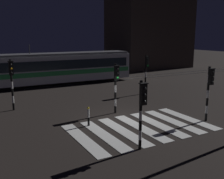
{
  "coord_description": "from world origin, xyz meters",
  "views": [
    {
      "loc": [
        -8.17,
        -13.6,
        5.12
      ],
      "look_at": [
        0.37,
        2.28,
        1.4
      ],
      "focal_mm": 43.15,
      "sensor_mm": 36.0,
      "label": 1
    }
  ],
  "objects_px": {
    "traffic_light_corner_far_right": "(146,68)",
    "traffic_light_corner_near_right": "(210,86)",
    "bollard_island_edge": "(89,116)",
    "traffic_light_kerb_mid_left": "(142,105)",
    "traffic_light_median_centre": "(116,81)",
    "tram": "(55,68)",
    "traffic_light_corner_far_left": "(11,77)"
  },
  "relations": [
    {
      "from": "traffic_light_corner_near_right",
      "to": "tram",
      "type": "height_order",
      "value": "tram"
    },
    {
      "from": "traffic_light_kerb_mid_left",
      "to": "traffic_light_median_centre",
      "type": "relative_size",
      "value": 0.97
    },
    {
      "from": "traffic_light_corner_far_right",
      "to": "bollard_island_edge",
      "type": "relative_size",
      "value": 3.03
    },
    {
      "from": "traffic_light_median_centre",
      "to": "traffic_light_corner_far_left",
      "type": "xyz_separation_m",
      "value": [
        -5.83,
        3.89,
        0.14
      ]
    },
    {
      "from": "traffic_light_corner_far_left",
      "to": "traffic_light_median_centre",
      "type": "bearing_deg",
      "value": -33.75
    },
    {
      "from": "bollard_island_edge",
      "to": "tram",
      "type": "bearing_deg",
      "value": 81.16
    },
    {
      "from": "traffic_light_corner_far_right",
      "to": "traffic_light_corner_near_right",
      "type": "bearing_deg",
      "value": -98.41
    },
    {
      "from": "traffic_light_corner_far_right",
      "to": "traffic_light_median_centre",
      "type": "bearing_deg",
      "value": -142.71
    },
    {
      "from": "traffic_light_corner_far_left",
      "to": "tram",
      "type": "distance_m",
      "value": 9.62
    },
    {
      "from": "traffic_light_corner_near_right",
      "to": "tram",
      "type": "xyz_separation_m",
      "value": [
        -4.52,
        15.93,
        -0.42
      ]
    },
    {
      "from": "bollard_island_edge",
      "to": "traffic_light_corner_far_right",
      "type": "bearing_deg",
      "value": 34.83
    },
    {
      "from": "traffic_light_median_centre",
      "to": "traffic_light_kerb_mid_left",
      "type": "bearing_deg",
      "value": -107.97
    },
    {
      "from": "traffic_light_corner_near_right",
      "to": "traffic_light_corner_far_left",
      "type": "bearing_deg",
      "value": 141.1
    },
    {
      "from": "traffic_light_corner_near_right",
      "to": "traffic_light_median_centre",
      "type": "height_order",
      "value": "traffic_light_corner_near_right"
    },
    {
      "from": "traffic_light_corner_far_right",
      "to": "traffic_light_kerb_mid_left",
      "type": "xyz_separation_m",
      "value": [
        -6.99,
        -9.51,
        -0.13
      ]
    },
    {
      "from": "traffic_light_kerb_mid_left",
      "to": "tram",
      "type": "bearing_deg",
      "value": 85.76
    },
    {
      "from": "traffic_light_median_centre",
      "to": "traffic_light_corner_near_right",
      "type": "bearing_deg",
      "value": -45.25
    },
    {
      "from": "traffic_light_median_centre",
      "to": "traffic_light_corner_far_left",
      "type": "height_order",
      "value": "traffic_light_corner_far_left"
    },
    {
      "from": "traffic_light_corner_near_right",
      "to": "traffic_light_kerb_mid_left",
      "type": "distance_m",
      "value": 6.01
    },
    {
      "from": "traffic_light_corner_far_right",
      "to": "tram",
      "type": "xyz_separation_m",
      "value": [
        -5.7,
        7.94,
        -0.47
      ]
    },
    {
      "from": "traffic_light_corner_far_right",
      "to": "tram",
      "type": "height_order",
      "value": "tram"
    },
    {
      "from": "traffic_light_kerb_mid_left",
      "to": "tram",
      "type": "distance_m",
      "value": 17.5
    },
    {
      "from": "traffic_light_corner_far_right",
      "to": "bollard_island_edge",
      "type": "distance_m",
      "value": 9.61
    },
    {
      "from": "traffic_light_corner_near_right",
      "to": "traffic_light_median_centre",
      "type": "bearing_deg",
      "value": 134.75
    },
    {
      "from": "tram",
      "to": "bollard_island_edge",
      "type": "height_order",
      "value": "tram"
    },
    {
      "from": "traffic_light_corner_far_right",
      "to": "tram",
      "type": "bearing_deg",
      "value": 125.67
    },
    {
      "from": "traffic_light_median_centre",
      "to": "traffic_light_corner_far_left",
      "type": "relative_size",
      "value": 0.94
    },
    {
      "from": "traffic_light_corner_far_left",
      "to": "bollard_island_edge",
      "type": "bearing_deg",
      "value": -58.79
    },
    {
      "from": "traffic_light_kerb_mid_left",
      "to": "bollard_island_edge",
      "type": "distance_m",
      "value": 4.45
    },
    {
      "from": "traffic_light_corner_far_left",
      "to": "tram",
      "type": "bearing_deg",
      "value": 56.37
    },
    {
      "from": "traffic_light_kerb_mid_left",
      "to": "traffic_light_median_centre",
      "type": "height_order",
      "value": "traffic_light_median_centre"
    },
    {
      "from": "traffic_light_corner_far_left",
      "to": "bollard_island_edge",
      "type": "xyz_separation_m",
      "value": [
        3.24,
        -5.35,
        -1.74
      ]
    }
  ]
}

